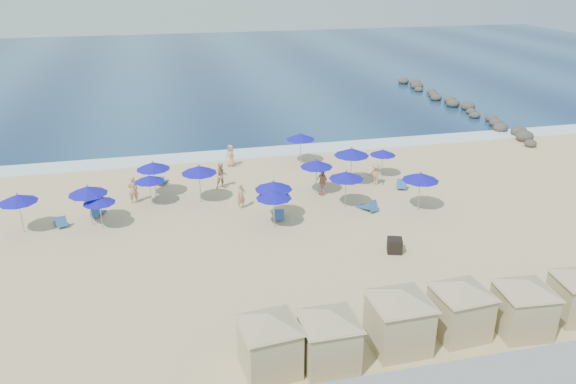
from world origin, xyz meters
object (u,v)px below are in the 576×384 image
object	(u,v)px
umbrella_10	(383,152)
beachgoer_5	(241,196)
beachgoer_3	(376,174)
umbrella_8	(346,175)
umbrella_2	(153,166)
trash_bin	(395,245)
umbrella_1	(18,198)
umbrella_4	(149,179)
umbrella_12	(352,152)
umbrella_3	(99,200)
umbrella_9	(301,137)
umbrella_11	(421,177)
cabana_3	(461,301)
umbrella_5	(199,169)
umbrella_13	(274,185)
umbrella_6	(274,195)
umbrella_7	(316,164)
beachgoer_1	(222,176)
cabana_2	(400,311)
beachgoer_2	(322,182)
beachgoer_0	(133,190)
umbrella_0	(88,190)
cabana_0	(269,335)
cabana_4	(525,299)
cabana_1	(329,330)
rock_jetty	(458,105)

from	to	relation	value
umbrella_10	beachgoer_5	xyz separation A→B (m)	(-10.47, -3.14, -1.00)
beachgoer_3	umbrella_8	bearing A→B (deg)	-85.56
umbrella_2	beachgoer_5	distance (m)	6.14
trash_bin	umbrella_1	size ratio (longest dim) A/B	0.32
umbrella_4	umbrella_12	size ratio (longest dim) A/B	0.76
umbrella_3	beachgoer_5	size ratio (longest dim) A/B	1.28
umbrella_9	umbrella_11	distance (m)	11.03
cabana_3	umbrella_11	size ratio (longest dim) A/B	1.72
umbrella_1	umbrella_5	distance (m)	10.27
umbrella_5	umbrella_13	world-z (taller)	umbrella_5
umbrella_6	umbrella_7	distance (m)	5.63
umbrella_10	beachgoer_1	bearing A→B (deg)	177.67
cabana_2	umbrella_2	distance (m)	19.93
umbrella_7	beachgoer_2	distance (m)	1.26
beachgoer_0	umbrella_13	bearing A→B (deg)	135.99
cabana_3	umbrella_0	size ratio (longest dim) A/B	1.73
beachgoer_2	beachgoer_3	world-z (taller)	beachgoer_2
umbrella_10	beachgoer_2	bearing A→B (deg)	-156.46
umbrella_9	beachgoer_2	xyz separation A→B (m)	(-0.15, -6.21, -1.20)
umbrella_5	beachgoer_3	world-z (taller)	umbrella_5
umbrella_12	cabana_3	bearing A→B (deg)	-94.05
cabana_0	cabana_3	world-z (taller)	cabana_0
cabana_2	umbrella_1	bearing A→B (deg)	138.95
umbrella_7	umbrella_9	size ratio (longest dim) A/B	0.99
umbrella_10	umbrella_11	world-z (taller)	umbrella_11
umbrella_2	umbrella_13	size ratio (longest dim) A/B	0.97
umbrella_6	beachgoer_5	xyz separation A→B (m)	(-1.41, 3.01, -1.21)
umbrella_12	beachgoer_2	bearing A→B (deg)	-152.23
trash_bin	umbrella_1	world-z (taller)	umbrella_1
cabana_4	beachgoer_0	distance (m)	23.35
beachgoer_3	umbrella_11	bearing A→B (deg)	-26.31
umbrella_0	umbrella_8	size ratio (longest dim) A/B	1.03
cabana_1	beachgoer_0	xyz separation A→B (m)	(-7.40, 17.43, -0.66)
cabana_1	umbrella_12	size ratio (longest dim) A/B	1.59
umbrella_8	beachgoer_5	xyz separation A→B (m)	(-6.28, 1.27, -1.30)
umbrella_0	umbrella_11	size ratio (longest dim) A/B	0.99
cabana_2	beachgoer_2	bearing A→B (deg)	84.37
umbrella_3	umbrella_13	distance (m)	9.82
umbrella_8	umbrella_12	bearing A→B (deg)	65.99
cabana_2	umbrella_7	bearing A→B (deg)	85.63
umbrella_0	beachgoer_0	bearing A→B (deg)	49.76
trash_bin	umbrella_5	bearing A→B (deg)	154.43
umbrella_1	umbrella_12	bearing A→B (deg)	7.37
rock_jetty	cabana_0	bearing A→B (deg)	-127.92
umbrella_9	umbrella_12	bearing A→B (deg)	-65.73
beachgoer_2	umbrella_10	bearing A→B (deg)	92.05
umbrella_10	beachgoer_2	size ratio (longest dim) A/B	1.16
beachgoer_2	trash_bin	bearing A→B (deg)	-11.38
umbrella_1	umbrella_10	world-z (taller)	umbrella_1
umbrella_12	beachgoer_3	bearing A→B (deg)	-16.30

